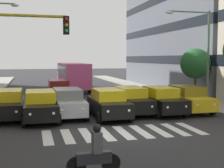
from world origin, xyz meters
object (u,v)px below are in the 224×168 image
car_3 (108,103)px  street_tree_1 (195,64)px  car_2 (131,100)px  bus_behind_traffic (72,74)px  motorcycle_with_rider (95,154)px  car_4 (68,102)px  car_row2_0 (59,90)px  car_5 (40,106)px  car_0 (188,99)px  car_6 (8,104)px  car_1 (161,100)px  street_lamp_left (201,47)px

car_3 → street_tree_1: street_tree_1 is taller
car_2 → bus_behind_traffic: bearing=-83.9°
car_2 → car_3: 1.96m
bus_behind_traffic → motorcycle_with_rider: 25.57m
car_2 → car_4: bearing=-0.4°
car_row2_0 → car_5: bearing=78.4°
motorcycle_with_rider → car_row2_0: bearing=-91.2°
car_0 → car_5: 9.60m
car_5 → car_row2_0: bearing=-101.6°
car_4 → car_row2_0: same height
car_0 → car_6: bearing=-1.7°
motorcycle_with_rider → bus_behind_traffic: bearing=-95.8°
car_4 → car_5: same height
car_1 → car_4: bearing=-4.7°
car_6 → street_lamp_left: bearing=-176.7°
car_5 → car_6: (1.83, -0.97, 0.00)m
car_row2_0 → motorcycle_with_rider: (0.35, 17.23, -0.24)m
car_0 → car_row2_0: bearing=-44.9°
car_0 → car_row2_0: (7.84, -7.82, 0.00)m
car_0 → motorcycle_with_rider: size_ratio=2.61×
car_1 → bus_behind_traffic: 16.69m
bus_behind_traffic → car_5: bearing=76.6°
car_row2_0 → street_lamp_left: 12.04m
car_1 → car_0: bearing=-172.4°
bus_behind_traffic → street_lamp_left: size_ratio=1.56×
car_5 → street_lamp_left: bearing=-171.2°
car_2 → motorcycle_with_rider: size_ratio=2.61×
car_0 → car_2: same height
car_2 → car_3: same height
car_1 → car_2: 1.97m
car_row2_0 → car_3: bearing=104.4°
car_2 → car_6: bearing=-1.1°
car_5 → car_4: bearing=-152.7°
car_4 → car_row2_0: bearing=-90.7°
street_tree_1 → car_1: bearing=43.1°
car_1 → car_4: same height
car_1 → car_3: size_ratio=1.00×
bus_behind_traffic → car_0: bearing=109.4°
car_3 → street_tree_1: 10.38m
street_tree_1 → motorcycle_with_rider: bearing=51.0°
car_2 → car_3: bearing=29.7°
car_2 → street_tree_1: (-6.97, -4.28, 2.24)m
car_1 → car_row2_0: bearing=-54.3°
car_3 → car_5: bearing=-2.2°
car_3 → car_row2_0: (2.21, -8.60, 0.00)m
car_3 → car_row2_0: 8.88m
bus_behind_traffic → motorcycle_with_rider: (2.56, 25.41, -1.21)m
car_0 → car_2: 3.93m
car_1 → car_2: size_ratio=1.00×
street_tree_1 → car_6: bearing=15.9°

